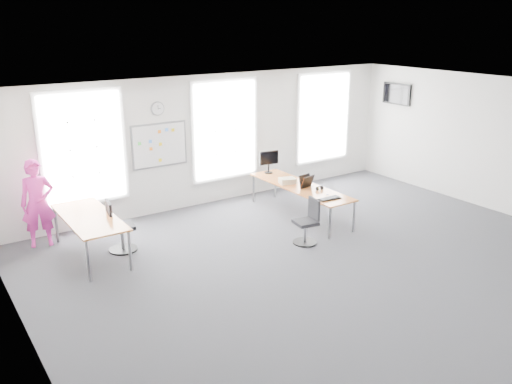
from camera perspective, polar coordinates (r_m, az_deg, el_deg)
floor at (r=9.98m, az=7.11°, el=-7.13°), size 10.00×10.00×0.00m
ceiling at (r=9.14m, az=7.84°, el=10.19°), size 10.00×10.00×0.00m
wall_back at (r=12.63m, az=-4.55°, el=5.51°), size 10.00×0.00×10.00m
wall_left at (r=7.37m, az=-23.54°, el=-5.19°), size 0.00×10.00×10.00m
wall_right at (r=13.21m, az=24.14°, el=4.53°), size 0.00×10.00×10.00m
window_left at (r=11.44m, az=-17.74°, el=4.42°), size 1.60×0.06×2.20m
window_mid at (r=12.71m, az=-3.32°, el=6.53°), size 1.60×0.06×2.20m
window_right at (r=14.44m, az=7.08°, el=7.80°), size 1.60×0.06×2.20m
desk_right at (r=11.88m, az=4.67°, el=0.45°), size 0.76×2.85×0.69m
desk_left at (r=10.29m, az=-17.16°, el=-2.79°), size 0.85×2.11×0.77m
chair_right at (r=10.55m, az=5.47°, el=-3.36°), size 0.48×0.48×0.89m
chair_left at (r=10.44m, az=-14.28°, el=-3.80°), size 0.53×0.53×1.00m
person at (r=11.04m, az=-21.99°, el=-1.12°), size 0.68×0.51×1.70m
whiteboard at (r=12.01m, az=-10.12°, el=4.88°), size 1.20×0.03×0.90m
wall_clock at (r=11.86m, az=-10.33°, el=8.64°), size 0.30×0.04×0.30m
tv at (r=14.81m, az=14.59°, el=9.97°), size 0.06×0.90×0.55m
keyboard at (r=11.05m, az=7.75°, el=-0.70°), size 0.50×0.22×0.02m
mouse at (r=11.20m, az=8.52°, el=-0.44°), size 0.09×0.11×0.04m
lens_cap at (r=11.34m, az=7.53°, el=-0.24°), size 0.07×0.07×0.01m
headphones at (r=11.60m, az=6.69°, el=0.41°), size 0.16×0.08×0.09m
laptop_sleeve at (r=11.71m, az=5.31°, el=1.12°), size 0.36×0.25×0.28m
paper_stack at (r=12.01m, az=3.32°, el=1.19°), size 0.40×0.34×0.12m
monitor at (r=12.72m, az=1.37°, el=3.40°), size 0.48×0.20×0.53m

